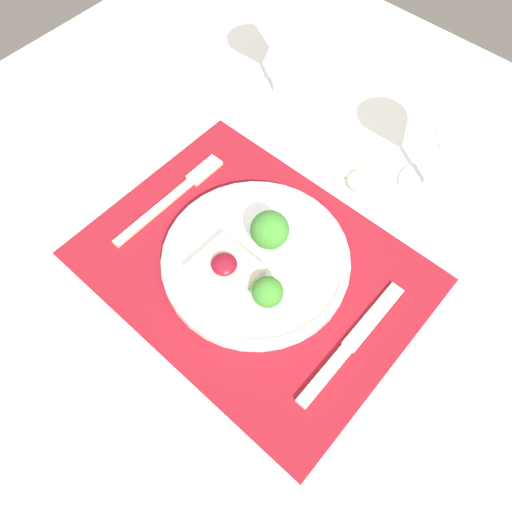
{
  "coord_description": "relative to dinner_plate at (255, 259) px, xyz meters",
  "views": [
    {
      "loc": [
        0.23,
        -0.25,
        1.37
      ],
      "look_at": [
        0.0,
        0.01,
        0.77
      ],
      "focal_mm": 35.0,
      "sensor_mm": 36.0,
      "label": 1
    }
  ],
  "objects": [
    {
      "name": "wine_glass_far",
      "position": [
        -0.2,
        0.28,
        0.09
      ],
      "size": [
        0.09,
        0.09,
        0.16
      ],
      "color": "white",
      "rests_on": "dining_table"
    },
    {
      "name": "spoon",
      "position": [
        0.01,
        0.22,
        -0.01
      ],
      "size": [
        0.2,
        0.05,
        0.02
      ],
      "rotation": [
        0.0,
        0.0,
        0.07
      ],
      "color": "beige",
      "rests_on": "dining_table"
    },
    {
      "name": "placemat",
      "position": [
        -0.0,
        -0.0,
        -0.02
      ],
      "size": [
        0.46,
        0.35,
        0.0
      ],
      "primitive_type": "cube",
      "color": "maroon",
      "rests_on": "dining_table"
    },
    {
      "name": "fork",
      "position": [
        -0.17,
        0.01,
        -0.01
      ],
      "size": [
        0.02,
        0.21,
        0.01
      ],
      "rotation": [
        0.0,
        0.0,
        0.02
      ],
      "color": "beige",
      "rests_on": "placemat"
    },
    {
      "name": "knife",
      "position": [
        0.17,
        -0.02,
        -0.01
      ],
      "size": [
        0.02,
        0.21,
        0.01
      ],
      "rotation": [
        0.0,
        0.0,
        -0.02
      ],
      "color": "beige",
      "rests_on": "placemat"
    },
    {
      "name": "ground_plane",
      "position": [
        -0.0,
        -0.0,
        -0.77
      ],
      "size": [
        8.0,
        8.0,
        0.0
      ],
      "primitive_type": "plane",
      "color": "#4C4742"
    },
    {
      "name": "dining_table",
      "position": [
        -0.0,
        -0.0,
        -0.1
      ],
      "size": [
        1.29,
        1.28,
        0.75
      ],
      "color": "white",
      "rests_on": "ground_plane"
    },
    {
      "name": "wine_glass_near",
      "position": [
        0.1,
        0.28,
        0.09
      ],
      "size": [
        0.09,
        0.09,
        0.16
      ],
      "color": "white",
      "rests_on": "dining_table"
    },
    {
      "name": "dinner_plate",
      "position": [
        0.0,
        0.0,
        0.0
      ],
      "size": [
        0.27,
        0.27,
        0.08
      ],
      "color": "white",
      "rests_on": "placemat"
    }
  ]
}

